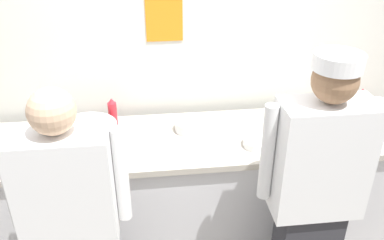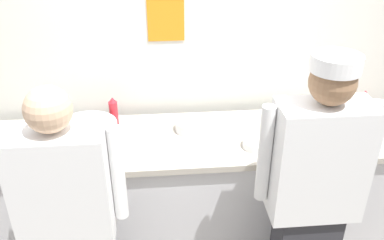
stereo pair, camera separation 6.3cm
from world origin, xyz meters
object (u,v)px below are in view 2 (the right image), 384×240
chef_center (312,196)px  deli_cup (292,132)px  squeeze_bottle_primary (277,116)px  ramekin_red_sauce (13,152)px  plate_stack_rear (258,143)px  mixing_bowl_steel (88,133)px  sheet_tray (332,128)px  ramekin_yellow_sauce (39,140)px  squeeze_bottle_secondary (114,112)px  chef_near_left (70,224)px  plate_stack_front (191,125)px  squeeze_bottle_spare (363,105)px  ramekin_orange_sauce (30,127)px

chef_center → deli_cup: chef_center is taller
squeeze_bottle_primary → ramekin_red_sauce: 1.69m
chef_center → plate_stack_rear: 0.52m
mixing_bowl_steel → sheet_tray: mixing_bowl_steel is taller
mixing_bowl_steel → ramekin_red_sauce: 0.46m
ramekin_yellow_sauce → deli_cup: size_ratio=1.14×
plate_stack_rear → sheet_tray: plate_stack_rear is taller
squeeze_bottle_secondary → ramekin_yellow_sauce: (-0.46, -0.19, -0.08)m
plate_stack_rear → deli_cup: (0.24, 0.08, 0.02)m
chef_near_left → plate_stack_rear: bearing=25.4°
mixing_bowl_steel → sheet_tray: 1.62m
plate_stack_front → squeeze_bottle_secondary: bearing=166.6°
chef_center → squeeze_bottle_spare: chef_center is taller
mixing_bowl_steel → squeeze_bottle_spare: squeeze_bottle_spare is taller
sheet_tray → squeeze_bottle_primary: bearing=171.3°
chef_center → ramekin_yellow_sauce: size_ratio=15.91×
mixing_bowl_steel → ramekin_red_sauce: mixing_bowl_steel is taller
squeeze_bottle_primary → ramekin_yellow_sauce: (-1.56, -0.05, -0.07)m
ramekin_yellow_sauce → ramekin_orange_sauce: size_ratio=1.08×
squeeze_bottle_primary → squeeze_bottle_secondary: squeeze_bottle_secondary is taller
plate_stack_front → mixing_bowl_steel: size_ratio=0.54×
squeeze_bottle_primary → chef_near_left: bearing=-149.8°
plate_stack_rear → deli_cup: bearing=18.9°
chef_near_left → squeeze_bottle_secondary: size_ratio=7.78×
squeeze_bottle_primary → squeeze_bottle_spare: size_ratio=0.90×
chef_near_left → ramekin_red_sauce: chef_near_left is taller
ramekin_orange_sauce → ramekin_red_sauce: bearing=-95.5°
deli_cup → chef_near_left: bearing=-155.7°
chef_near_left → ramekin_red_sauce: bearing=127.0°
sheet_tray → ramekin_orange_sauce: 2.03m
chef_center → mixing_bowl_steel: size_ratio=4.46×
plate_stack_front → sheet_tray: 0.95m
squeeze_bottle_primary → deli_cup: bearing=-63.6°
mixing_bowl_steel → deli_cup: (1.31, -0.08, -0.01)m
squeeze_bottle_secondary → ramekin_yellow_sauce: bearing=-157.1°
chef_near_left → squeeze_bottle_primary: 1.47m
squeeze_bottle_primary → ramekin_red_sauce: (-1.68, -0.18, -0.07)m
plate_stack_rear → mixing_bowl_steel: mixing_bowl_steel is taller
chef_center → ramekin_orange_sauce: 1.86m
ramekin_red_sauce → deli_cup: 1.75m
chef_near_left → sheet_tray: chef_near_left is taller
plate_stack_front → deli_cup: deli_cup is taller
plate_stack_front → ramekin_red_sauce: bearing=-169.3°
plate_stack_front → mixing_bowl_steel: bearing=-173.2°
squeeze_bottle_spare → ramekin_yellow_sauce: squeeze_bottle_spare is taller
squeeze_bottle_secondary → chef_near_left: bearing=-100.9°
ramekin_orange_sauce → deli_cup: (1.72, -0.26, 0.02)m
plate_stack_front → squeeze_bottle_secondary: (-0.52, 0.12, 0.06)m
squeeze_bottle_spare → plate_stack_rear: bearing=-159.0°
chef_near_left → chef_center: (1.27, 0.04, 0.06)m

